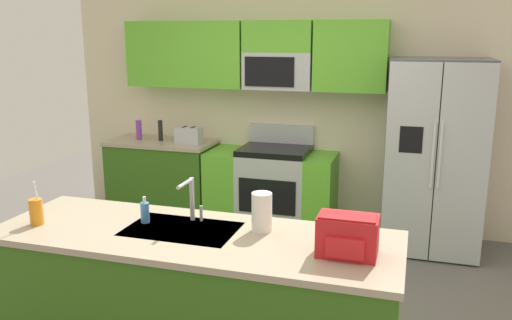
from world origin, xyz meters
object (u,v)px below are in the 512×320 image
refrigerator (435,157)px  backpack (348,235)px  toaster (189,135)px  bottle_purple (139,130)px  soap_dispenser (145,212)px  paper_towel_roll (262,212)px  drink_cup_orange (36,212)px  range_oven (271,189)px  sink_faucet (191,196)px  pepper_mill (160,130)px

refrigerator → backpack: 2.57m
toaster → bottle_purple: bearing=177.4°
soap_dispenser → refrigerator: bearing=52.9°
refrigerator → paper_towel_roll: bearing=-114.5°
soap_dispenser → drink_cup_orange: bearing=-160.3°
refrigerator → soap_dispenser: bearing=-127.1°
range_oven → backpack: bearing=-66.4°
drink_cup_orange → bottle_purple: bearing=105.9°
refrigerator → bottle_purple: (-3.18, 0.05, 0.09)m
range_oven → soap_dispenser: bearing=-93.8°
sink_faucet → soap_dispenser: sink_faucet is taller
paper_towel_roll → refrigerator: bearing=65.5°
pepper_mill → paper_towel_roll: size_ratio=0.96×
sink_faucet → toaster: bearing=114.3°
pepper_mill → paper_towel_roll: (1.88, -2.37, 0.01)m
range_oven → drink_cup_orange: drink_cup_orange is taller
toaster → bottle_purple: size_ratio=1.27×
refrigerator → toaster: refrigerator is taller
refrigerator → toaster: 2.56m
pepper_mill → toaster: bearing=-7.8°
soap_dispenser → backpack: bearing=-6.4°
sink_faucet → soap_dispenser: 0.31m
refrigerator → backpack: size_ratio=5.78×
refrigerator → soap_dispenser: refrigerator is taller
drink_cup_orange → backpack: size_ratio=0.89×
paper_towel_roll → range_oven: bearing=103.9°
backpack → soap_dispenser: bearing=173.6°
toaster → soap_dispenser: toaster is taller
pepper_mill → drink_cup_orange: bearing=-79.5°
range_oven → toaster: 1.07m
toaster → drink_cup_orange: bearing=-87.2°
sink_faucet → paper_towel_roll: size_ratio=1.17×
bottle_purple → drink_cup_orange: size_ratio=0.78×
sink_faucet → refrigerator: bearing=56.1°
range_oven → paper_towel_roll: bearing=-76.1°
drink_cup_orange → paper_towel_roll: 1.42m
toaster → paper_towel_roll: (1.51, -2.32, 0.03)m
backpack → refrigerator: bearing=78.7°
pepper_mill → soap_dispenser: bearing=-65.2°
bottle_purple → toaster: bearing=-2.6°
drink_cup_orange → range_oven: bearing=73.4°
soap_dispenser → backpack: 1.30m
refrigerator → sink_faucet: 2.73m
toaster → paper_towel_roll: paper_towel_roll is taller
bottle_purple → soap_dispenser: size_ratio=1.30×
sink_faucet → range_oven: bearing=92.8°
bottle_purple → paper_towel_roll: bearing=-47.7°
pepper_mill → sink_faucet: size_ratio=0.81×
pepper_mill → drink_cup_orange: 2.71m
drink_cup_orange → soap_dispenser: size_ratio=1.67×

